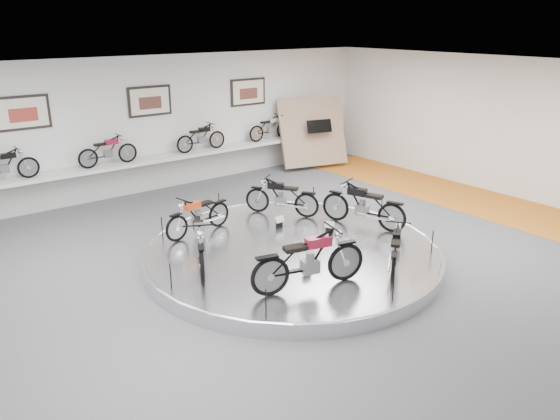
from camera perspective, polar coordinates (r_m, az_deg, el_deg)
floor at (r=11.73m, az=2.18°, el=-5.71°), size 16.00×16.00×0.00m
ceiling at (r=10.68m, az=2.45°, el=14.14°), size 16.00×16.00×0.00m
wall_back at (r=16.87m, az=-13.32°, el=8.67°), size 16.00×0.00×16.00m
wall_right at (r=17.19m, az=23.42°, el=7.80°), size 0.00×14.00×14.00m
orange_carpet_strip at (r=16.65m, az=20.47°, el=0.72°), size 2.40×12.60×0.01m
dado_band at (r=17.17m, az=-12.92°, el=3.91°), size 15.68×0.04×1.10m
display_platform at (r=11.88m, az=1.26°, el=-4.58°), size 6.40×6.40×0.30m
platform_rim at (r=11.83m, az=1.26°, el=-4.05°), size 6.40×6.40×0.10m
shelf at (r=16.81m, az=-12.62°, el=5.20°), size 11.00×0.55×0.10m
poster_left at (r=15.62m, az=-25.28°, el=9.17°), size 1.35×0.06×0.88m
poster_center at (r=16.73m, az=-13.45°, el=11.01°), size 1.35×0.06×0.88m
poster_right at (r=18.44m, az=-3.34°, el=12.21°), size 1.35×0.06×0.88m
display_panel at (r=19.27m, az=3.41°, el=8.15°), size 2.56×1.52×2.30m
shelf_bike_a at (r=15.48m, az=-26.88°, el=3.95°), size 1.22×0.43×0.73m
shelf_bike_b at (r=16.16m, az=-17.54°, el=5.72°), size 1.22×0.43×0.73m
shelf_bike_c at (r=17.39m, az=-8.24°, el=7.33°), size 1.22×0.43×0.73m
shelf_bike_d at (r=18.83m, az=-1.04°, el=8.43°), size 1.22×0.43×0.73m
bike_a at (r=13.61m, az=0.18°, el=1.41°), size 1.39×1.67×0.96m
bike_b at (r=12.54m, az=-8.55°, el=-0.50°), size 1.63×0.82×0.92m
bike_c at (r=10.82m, az=-8.40°, el=-3.32°), size 1.40×1.91×1.07m
bike_d at (r=9.88m, az=3.05°, el=-5.19°), size 2.03×1.13×1.13m
bike_e at (r=10.87m, az=12.00°, el=-3.99°), size 1.50×1.32×0.88m
bike_f at (r=12.98m, az=8.70°, el=0.53°), size 1.22×1.92×1.07m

